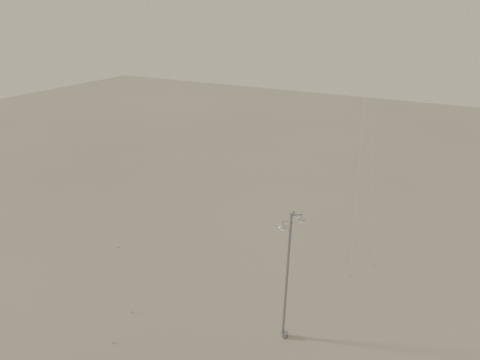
% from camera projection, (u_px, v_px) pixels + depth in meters
% --- Properties ---
extents(ground, '(160.00, 160.00, 0.00)m').
position_uv_depth(ground, '(242.00, 337.00, 28.40)').
color(ground, '#9F9483').
rests_on(ground, ground).
extents(street_lamp, '(1.48, 0.85, 8.43)m').
position_uv_depth(street_lamp, '(288.00, 273.00, 26.84)').
color(street_lamp, gray).
rests_on(street_lamp, ground).
extents(kite_1, '(0.83, 16.60, 25.94)m').
position_uv_depth(kite_1, '(224.00, 11.00, 33.52)').
color(kite_1, '#2A2623').
rests_on(kite_1, ground).
extents(kite_3, '(4.26, 10.96, 20.97)m').
position_uv_depth(kite_3, '(141.00, 72.00, 30.20)').
color(kite_3, maroon).
rests_on(kite_3, ground).
extents(kite_4, '(7.53, 8.15, 21.96)m').
position_uv_depth(kite_4, '(476.00, 41.00, 27.18)').
color(kite_4, '#2A2623').
rests_on(kite_4, ground).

